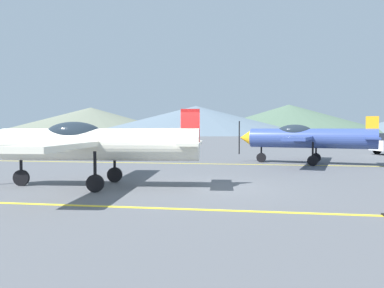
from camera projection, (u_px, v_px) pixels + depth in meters
The scene contains 8 objects.
ground_plane at pixel (196, 187), 12.58m from camera, with size 400.00×400.00×0.00m, color #54565B.
apron_line_near at pixel (176, 209), 9.14m from camera, with size 80.00×0.16×0.01m, color yellow.
apron_line_far at pixel (218, 164), 20.78m from camera, with size 80.00×0.16×0.01m, color yellow.
airplane_near at pixel (91, 143), 12.61m from camera, with size 7.59×8.73×2.61m.
airplane_mid at pixel (305, 138), 20.86m from camera, with size 7.64×8.68×2.61m.
hill_left at pixel (91, 120), 179.33m from camera, with size 87.15×87.15×12.11m, color slate.
hill_centerleft at pixel (196, 120), 135.88m from camera, with size 80.23×80.23×10.21m, color slate.
hill_centerright at pixel (289, 119), 153.64m from camera, with size 80.35×80.35×11.84m, color #4C6651.
Camera 1 is at (1.81, -12.38, 1.96)m, focal length 35.11 mm.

